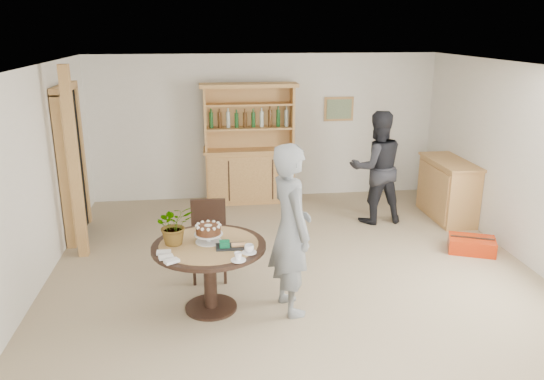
{
  "coord_description": "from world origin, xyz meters",
  "views": [
    {
      "loc": [
        -1.01,
        -5.59,
        2.94
      ],
      "look_at": [
        -0.26,
        0.45,
        1.05
      ],
      "focal_mm": 35.0,
      "sensor_mm": 36.0,
      "label": 1
    }
  ],
  "objects_px": {
    "sideboard": "(448,189)",
    "teen_boy": "(291,230)",
    "dining_table": "(209,257)",
    "red_suitcase": "(472,245)",
    "dining_chair": "(209,234)",
    "adult_person": "(377,167)",
    "hutch": "(249,163)"
  },
  "relations": [
    {
      "from": "hutch",
      "to": "sideboard",
      "type": "xyz_separation_m",
      "value": [
        3.04,
        -1.24,
        -0.22
      ]
    },
    {
      "from": "dining_chair",
      "to": "red_suitcase",
      "type": "relative_size",
      "value": 1.33
    },
    {
      "from": "adult_person",
      "to": "dining_chair",
      "type": "bearing_deg",
      "value": 27.61
    },
    {
      "from": "dining_chair",
      "to": "teen_boy",
      "type": "distance_m",
      "value": 1.32
    },
    {
      "from": "hutch",
      "to": "dining_chair",
      "type": "relative_size",
      "value": 2.16
    },
    {
      "from": "dining_chair",
      "to": "teen_boy",
      "type": "bearing_deg",
      "value": -46.61
    },
    {
      "from": "dining_table",
      "to": "red_suitcase",
      "type": "bearing_deg",
      "value": 17.05
    },
    {
      "from": "hutch",
      "to": "dining_chair",
      "type": "distance_m",
      "value": 2.93
    },
    {
      "from": "teen_boy",
      "to": "adult_person",
      "type": "height_order",
      "value": "teen_boy"
    },
    {
      "from": "dining_table",
      "to": "dining_chair",
      "type": "relative_size",
      "value": 1.27
    },
    {
      "from": "sideboard",
      "to": "teen_boy",
      "type": "height_order",
      "value": "teen_boy"
    },
    {
      "from": "hutch",
      "to": "red_suitcase",
      "type": "bearing_deg",
      "value": -42.66
    },
    {
      "from": "dining_table",
      "to": "hutch",
      "type": "bearing_deg",
      "value": 78.69
    },
    {
      "from": "hutch",
      "to": "sideboard",
      "type": "bearing_deg",
      "value": -22.21
    },
    {
      "from": "dining_table",
      "to": "dining_chair",
      "type": "bearing_deg",
      "value": 89.9
    },
    {
      "from": "hutch",
      "to": "dining_chair",
      "type": "bearing_deg",
      "value": -104.46
    },
    {
      "from": "dining_chair",
      "to": "adult_person",
      "type": "distance_m",
      "value": 3.04
    },
    {
      "from": "hutch",
      "to": "sideboard",
      "type": "height_order",
      "value": "hutch"
    },
    {
      "from": "sideboard",
      "to": "red_suitcase",
      "type": "distance_m",
      "value": 1.41
    },
    {
      "from": "dining_chair",
      "to": "adult_person",
      "type": "bearing_deg",
      "value": 32.48
    },
    {
      "from": "red_suitcase",
      "to": "dining_table",
      "type": "bearing_deg",
      "value": -140.24
    },
    {
      "from": "adult_person",
      "to": "red_suitcase",
      "type": "bearing_deg",
      "value": 121.81
    },
    {
      "from": "teen_boy",
      "to": "red_suitcase",
      "type": "xyz_separation_m",
      "value": [
        2.68,
        1.18,
        -0.82
      ]
    },
    {
      "from": "sideboard",
      "to": "dining_chair",
      "type": "relative_size",
      "value": 1.33
    },
    {
      "from": "sideboard",
      "to": "dining_table",
      "type": "relative_size",
      "value": 1.05
    },
    {
      "from": "sideboard",
      "to": "dining_table",
      "type": "xyz_separation_m",
      "value": [
        -3.77,
        -2.42,
        0.13
      ]
    },
    {
      "from": "dining_chair",
      "to": "sideboard",
      "type": "bearing_deg",
      "value": 23.89
    },
    {
      "from": "dining_chair",
      "to": "adult_person",
      "type": "relative_size",
      "value": 0.54
    },
    {
      "from": "teen_boy",
      "to": "dining_chair",
      "type": "bearing_deg",
      "value": 29.65
    },
    {
      "from": "adult_person",
      "to": "sideboard",
      "type": "bearing_deg",
      "value": 176.75
    },
    {
      "from": "hutch",
      "to": "red_suitcase",
      "type": "xyz_separation_m",
      "value": [
        2.8,
        -2.58,
        -0.59
      ]
    },
    {
      "from": "dining_chair",
      "to": "red_suitcase",
      "type": "distance_m",
      "value": 3.57
    }
  ]
}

